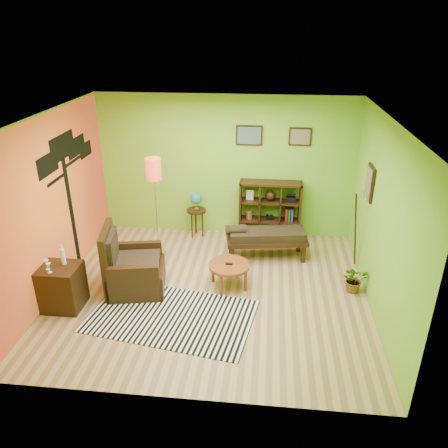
# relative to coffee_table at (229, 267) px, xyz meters

# --- Properties ---
(ground) EXTENTS (5.00, 5.00, 0.00)m
(ground) POSITION_rel_coffee_table_xyz_m (-0.27, -0.19, -0.36)
(ground) COLOR tan
(ground) RESTS_ON ground
(room_shell) EXTENTS (5.04, 4.54, 2.82)m
(room_shell) POSITION_rel_coffee_table_xyz_m (-0.36, -0.18, 1.44)
(room_shell) COLOR #7BC22E
(room_shell) RESTS_ON ground
(zebra_rug) EXTENTS (2.61, 1.81, 0.01)m
(zebra_rug) POSITION_rel_coffee_table_xyz_m (-0.78, -0.91, -0.35)
(zebra_rug) COLOR white
(zebra_rug) RESTS_ON ground
(coffee_table) EXTENTS (0.67, 0.67, 0.43)m
(coffee_table) POSITION_rel_coffee_table_xyz_m (0.00, 0.00, 0.00)
(coffee_table) COLOR brown
(coffee_table) RESTS_ON ground
(armchair) EXTENTS (1.05, 1.05, 1.10)m
(armchair) POSITION_rel_coffee_table_xyz_m (-1.57, -0.23, -0.02)
(armchair) COLOR black
(armchair) RESTS_ON ground
(side_cabinet) EXTENTS (0.59, 0.54, 1.01)m
(side_cabinet) POSITION_rel_coffee_table_xyz_m (-2.47, -0.83, -0.00)
(side_cabinet) COLOR black
(side_cabinet) RESTS_ON ground
(floor_lamp) EXTENTS (0.28, 0.28, 1.88)m
(floor_lamp) POSITION_rel_coffee_table_xyz_m (-1.41, 0.92, 1.17)
(floor_lamp) COLOR silver
(floor_lamp) RESTS_ON ground
(globe_table) EXTENTS (0.39, 0.39, 0.94)m
(globe_table) POSITION_rel_coffee_table_xyz_m (-0.83, 1.80, 0.36)
(globe_table) COLOR black
(globe_table) RESTS_ON ground
(cube_shelf) EXTENTS (1.20, 0.35, 1.20)m
(cube_shelf) POSITION_rel_coffee_table_xyz_m (0.64, 1.84, 0.24)
(cube_shelf) COLOR black
(cube_shelf) RESTS_ON ground
(bench) EXTENTS (1.53, 0.74, 0.68)m
(bench) POSITION_rel_coffee_table_xyz_m (0.55, 1.03, 0.08)
(bench) COLOR black
(bench) RESTS_ON ground
(potted_plant) EXTENTS (0.45, 0.49, 0.35)m
(potted_plant) POSITION_rel_coffee_table_xyz_m (2.03, 0.06, -0.18)
(potted_plant) COLOR #26661E
(potted_plant) RESTS_ON ground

